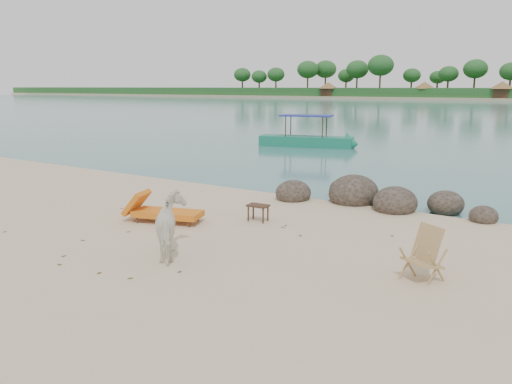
{
  "coord_description": "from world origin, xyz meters",
  "views": [
    {
      "loc": [
        7.01,
        -7.73,
        3.45
      ],
      "look_at": [
        0.74,
        2.0,
        1.0
      ],
      "focal_mm": 35.0,
      "sensor_mm": 36.0,
      "label": 1
    }
  ],
  "objects_px": {
    "boulders": "(368,198)",
    "deck_chair": "(423,256)",
    "lounge_chair": "(168,211)",
    "cow": "(172,227)",
    "side_table": "(258,214)",
    "boat_near": "(306,120)"
  },
  "relations": [
    {
      "from": "boulders",
      "to": "cow",
      "type": "relative_size",
      "value": 4.16
    },
    {
      "from": "side_table",
      "to": "boat_near",
      "type": "distance_m",
      "value": 17.47
    },
    {
      "from": "lounge_chair",
      "to": "deck_chair",
      "type": "bearing_deg",
      "value": -21.42
    },
    {
      "from": "cow",
      "to": "lounge_chair",
      "type": "distance_m",
      "value": 2.69
    },
    {
      "from": "side_table",
      "to": "deck_chair",
      "type": "bearing_deg",
      "value": -24.76
    },
    {
      "from": "cow",
      "to": "side_table",
      "type": "xyz_separation_m",
      "value": [
        0.03,
        3.21,
        -0.42
      ]
    },
    {
      "from": "side_table",
      "to": "boat_near",
      "type": "bearing_deg",
      "value": 109.49
    },
    {
      "from": "cow",
      "to": "lounge_chair",
      "type": "relative_size",
      "value": 0.69
    },
    {
      "from": "boat_near",
      "to": "cow",
      "type": "bearing_deg",
      "value": -84.29
    },
    {
      "from": "lounge_chair",
      "to": "cow",
      "type": "bearing_deg",
      "value": -62.35
    },
    {
      "from": "cow",
      "to": "deck_chair",
      "type": "xyz_separation_m",
      "value": [
        4.67,
        1.42,
        -0.16
      ]
    },
    {
      "from": "side_table",
      "to": "lounge_chair",
      "type": "height_order",
      "value": "lounge_chair"
    },
    {
      "from": "deck_chair",
      "to": "boat_near",
      "type": "xyz_separation_m",
      "value": [
        -11.49,
        17.81,
        1.02
      ]
    },
    {
      "from": "side_table",
      "to": "deck_chair",
      "type": "distance_m",
      "value": 4.98
    },
    {
      "from": "cow",
      "to": "boat_near",
      "type": "height_order",
      "value": "boat_near"
    },
    {
      "from": "boat_near",
      "to": "side_table",
      "type": "bearing_deg",
      "value": -80.66
    },
    {
      "from": "boulders",
      "to": "boat_near",
      "type": "xyz_separation_m",
      "value": [
        -8.56,
        12.59,
        1.29
      ]
    },
    {
      "from": "side_table",
      "to": "boat_near",
      "type": "height_order",
      "value": "boat_near"
    },
    {
      "from": "boulders",
      "to": "deck_chair",
      "type": "distance_m",
      "value": 6.0
    },
    {
      "from": "boulders",
      "to": "cow",
      "type": "height_order",
      "value": "cow"
    },
    {
      "from": "cow",
      "to": "boat_near",
      "type": "distance_m",
      "value": 20.42
    },
    {
      "from": "side_table",
      "to": "cow",
      "type": "bearing_deg",
      "value": -94.2
    }
  ]
}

